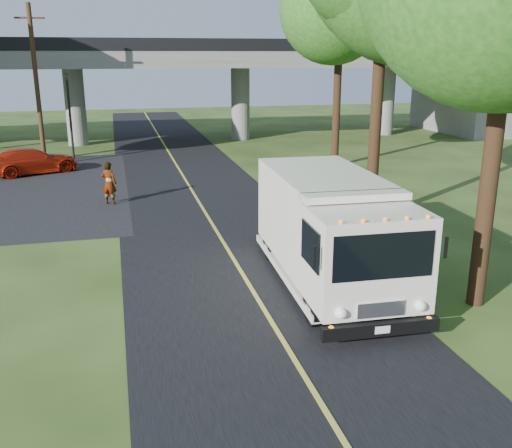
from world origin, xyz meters
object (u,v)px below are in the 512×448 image
object	(u,v)px
utility_pole	(37,86)
tree_right_far	(345,16)
pedestrian	(109,183)
traffic_signal	(69,107)
red_sedan	(32,161)
step_van	(331,228)

from	to	relation	value
utility_pole	tree_right_far	xyz separation A→B (m)	(16.71, -4.16, 3.71)
utility_pole	pedestrian	size ratio (longest dim) A/B	4.80
traffic_signal	red_sedan	bearing A→B (deg)	-114.68
pedestrian	traffic_signal	bearing A→B (deg)	-53.59
utility_pole	tree_right_far	size ratio (longest dim) A/B	0.82
traffic_signal	step_van	distance (m)	24.38
step_van	pedestrian	bearing A→B (deg)	121.16
step_van	utility_pole	bearing A→B (deg)	117.17
tree_right_far	step_van	world-z (taller)	tree_right_far
traffic_signal	step_van	size ratio (longest dim) A/B	0.69
pedestrian	red_sedan	bearing A→B (deg)	-36.31
tree_right_far	traffic_signal	bearing A→B (deg)	157.93
utility_pole	red_sedan	distance (m)	4.47
utility_pole	pedestrian	world-z (taller)	utility_pole
traffic_signal	tree_right_far	size ratio (longest dim) A/B	0.47
traffic_signal	utility_pole	bearing A→B (deg)	-126.87
traffic_signal	tree_right_far	distance (m)	17.18
utility_pole	pedestrian	xyz separation A→B (m)	(3.70, -10.03, -3.66)
traffic_signal	pedestrian	bearing A→B (deg)	-79.64
step_van	pedestrian	size ratio (longest dim) A/B	3.99
traffic_signal	pedestrian	size ratio (longest dim) A/B	2.77
traffic_signal	tree_right_far	xyz separation A→B (m)	(15.21, -6.16, 5.10)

